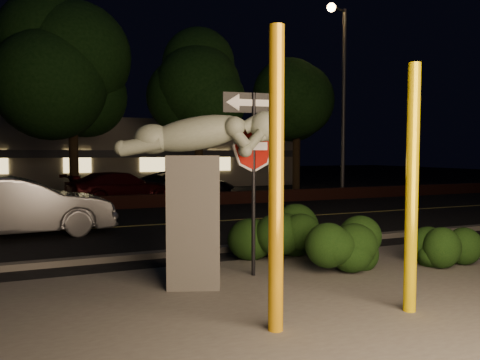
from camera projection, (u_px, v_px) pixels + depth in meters
name	position (u px, v px, depth m)	size (l,w,h in m)	color
ground	(155.00, 212.00, 16.44)	(90.00, 90.00, 0.00)	black
patio	(328.00, 308.00, 6.28)	(14.00, 6.00, 0.02)	#4C4944
road	(177.00, 224.00, 13.67)	(80.00, 8.00, 0.01)	black
lane_marking	(177.00, 223.00, 13.67)	(80.00, 0.12, 0.01)	#CEBF52
curb	(226.00, 249.00, 9.88)	(80.00, 0.25, 0.12)	#4C4944
brick_wall	(148.00, 201.00, 17.62)	(40.00, 0.35, 0.50)	#411C14
parking_lot	(125.00, 195.00, 22.90)	(40.00, 12.00, 0.01)	black
building	(105.00, 154.00, 30.15)	(22.00, 10.20, 4.00)	#675E52
tree_far_b	(72.00, 50.00, 18.08)	(5.20, 5.20, 8.41)	black
tree_far_c	(198.00, 67.00, 19.63)	(4.80, 4.80, 7.84)	black
tree_far_d	(297.00, 82.00, 22.01)	(4.40, 4.40, 7.42)	black
yellow_pole_left	(276.00, 181.00, 5.37)	(0.18, 0.18, 3.54)	#E7A110
yellow_pole_right	(412.00, 189.00, 6.04)	(0.16, 0.16, 3.24)	#FFD504
signpost	(254.00, 147.00, 7.78)	(1.04, 0.16, 3.08)	black
sculpture	(197.00, 178.00, 7.29)	(2.54, 1.44, 2.75)	#4C4944
hedge_center	(271.00, 233.00, 8.92)	(2.14, 1.00, 1.12)	black
hedge_right	(346.00, 243.00, 8.19)	(1.55, 0.83, 1.01)	black
hedge_far_right	(439.00, 242.00, 8.66)	(1.25, 0.78, 0.87)	black
streetlight	(341.00, 85.00, 21.83)	(1.26, 0.65, 8.80)	#46474B
silver_sedan	(18.00, 207.00, 11.51)	(1.58, 4.53, 1.49)	#A4A5A9
parked_car_darkred	(121.00, 188.00, 19.00)	(1.81, 4.46, 1.29)	#420A0D
parked_car_dark	(184.00, 184.00, 21.42)	(2.11, 4.58, 1.27)	black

